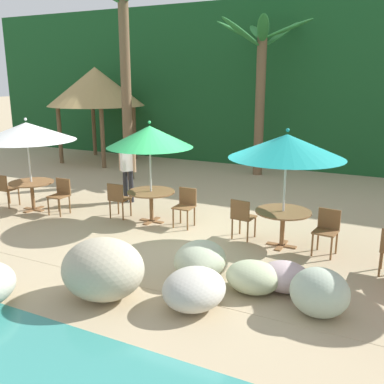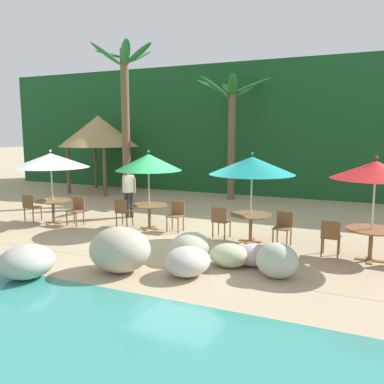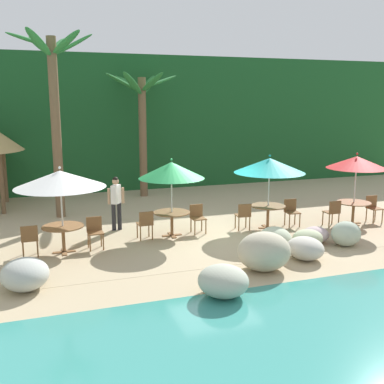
{
  "view_description": "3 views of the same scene",
  "coord_description": "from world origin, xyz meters",
  "px_view_note": "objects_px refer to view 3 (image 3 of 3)",
  "views": [
    {
      "loc": [
        4.1,
        -8.06,
        3.3
      ],
      "look_at": [
        0.0,
        0.07,
        0.92
      ],
      "focal_mm": 41.33,
      "sensor_mm": 36.0,
      "label": 1
    },
    {
      "loc": [
        4.68,
        -9.82,
        2.87
      ],
      "look_at": [
        0.38,
        -0.07,
        1.27
      ],
      "focal_mm": 37.25,
      "sensor_mm": 36.0,
      "label": 2
    },
    {
      "loc": [
        -4.94,
        -12.52,
        4.01
      ],
      "look_at": [
        -0.62,
        0.12,
        1.35
      ],
      "focal_mm": 43.06,
      "sensor_mm": 36.0,
      "label": 3
    }
  ],
  "objects_px": {
    "chair_white_seaward": "(95,230)",
    "umbrella_teal": "(270,165)",
    "umbrella_red": "(357,162)",
    "chair_red_seaward": "(373,206)",
    "chair_teal_seaward": "(291,210)",
    "umbrella_green": "(171,170)",
    "palm_tree_second": "(142,113)",
    "chair_white_inland": "(30,238)",
    "dining_table_red": "(354,206)",
    "dining_table_green": "(172,216)",
    "chair_red_inland": "(333,211)",
    "chair_green_inland": "(145,223)",
    "palm_tree_nearest": "(54,98)",
    "waiter_in_white": "(116,199)",
    "dining_table_white": "(63,230)",
    "umbrella_white": "(60,179)",
    "chair_teal_inland": "(244,214)",
    "chair_green_seaward": "(197,216)",
    "dining_table_teal": "(268,209)"
  },
  "relations": [
    {
      "from": "chair_green_inland",
      "to": "umbrella_red",
      "type": "xyz_separation_m",
      "value": [
        6.89,
        -0.48,
        1.54
      ]
    },
    {
      "from": "dining_table_green",
      "to": "chair_green_seaward",
      "type": "distance_m",
      "value": 0.86
    },
    {
      "from": "chair_green_inland",
      "to": "chair_teal_seaward",
      "type": "bearing_deg",
      "value": -0.07
    },
    {
      "from": "umbrella_green",
      "to": "dining_table_red",
      "type": "height_order",
      "value": "umbrella_green"
    },
    {
      "from": "chair_red_inland",
      "to": "palm_tree_nearest",
      "type": "bearing_deg",
      "value": 153.02
    },
    {
      "from": "umbrella_green",
      "to": "umbrella_red",
      "type": "xyz_separation_m",
      "value": [
        6.05,
        -0.62,
        0.05
      ]
    },
    {
      "from": "dining_table_white",
      "to": "dining_table_green",
      "type": "bearing_deg",
      "value": 9.94
    },
    {
      "from": "dining_table_white",
      "to": "palm_tree_nearest",
      "type": "xyz_separation_m",
      "value": [
        0.14,
        4.06,
        3.47
      ]
    },
    {
      "from": "palm_tree_nearest",
      "to": "waiter_in_white",
      "type": "distance_m",
      "value": 4.18
    },
    {
      "from": "chair_white_inland",
      "to": "chair_green_seaward",
      "type": "distance_m",
      "value": 4.94
    },
    {
      "from": "chair_teal_inland",
      "to": "chair_red_seaward",
      "type": "relative_size",
      "value": 1.0
    },
    {
      "from": "chair_green_inland",
      "to": "dining_table_teal",
      "type": "bearing_deg",
      "value": -0.14
    },
    {
      "from": "dining_table_teal",
      "to": "umbrella_red",
      "type": "distance_m",
      "value": 3.27
    },
    {
      "from": "palm_tree_nearest",
      "to": "chair_teal_inland",
      "type": "bearing_deg",
      "value": -34.33
    },
    {
      "from": "chair_green_inland",
      "to": "chair_teal_inland",
      "type": "height_order",
      "value": "same"
    },
    {
      "from": "chair_white_inland",
      "to": "chair_red_seaward",
      "type": "bearing_deg",
      "value": 0.6
    },
    {
      "from": "dining_table_green",
      "to": "chair_red_inland",
      "type": "bearing_deg",
      "value": -7.63
    },
    {
      "from": "umbrella_red",
      "to": "chair_red_seaward",
      "type": "bearing_deg",
      "value": 4.59
    },
    {
      "from": "dining_table_green",
      "to": "chair_green_seaward",
      "type": "relative_size",
      "value": 1.26
    },
    {
      "from": "umbrella_white",
      "to": "chair_teal_inland",
      "type": "relative_size",
      "value": 2.72
    },
    {
      "from": "dining_table_green",
      "to": "chair_red_inland",
      "type": "relative_size",
      "value": 1.26
    },
    {
      "from": "chair_green_inland",
      "to": "dining_table_red",
      "type": "bearing_deg",
      "value": -4.02
    },
    {
      "from": "umbrella_teal",
      "to": "chair_teal_seaward",
      "type": "distance_m",
      "value": 1.73
    },
    {
      "from": "dining_table_white",
      "to": "chair_green_inland",
      "type": "xyz_separation_m",
      "value": [
        2.34,
        0.42,
        -0.1
      ]
    },
    {
      "from": "chair_white_seaward",
      "to": "dining_table_teal",
      "type": "relative_size",
      "value": 0.79
    },
    {
      "from": "dining_table_white",
      "to": "chair_red_seaward",
      "type": "distance_m",
      "value": 10.09
    },
    {
      "from": "dining_table_red",
      "to": "chair_red_inland",
      "type": "bearing_deg",
      "value": -174.96
    },
    {
      "from": "chair_white_inland",
      "to": "chair_teal_inland",
      "type": "bearing_deg",
      "value": 4.7
    },
    {
      "from": "waiter_in_white",
      "to": "chair_green_inland",
      "type": "bearing_deg",
      "value": -64.84
    },
    {
      "from": "chair_white_seaward",
      "to": "umbrella_teal",
      "type": "height_order",
      "value": "umbrella_teal"
    },
    {
      "from": "dining_table_green",
      "to": "chair_red_inland",
      "type": "height_order",
      "value": "chair_red_inland"
    },
    {
      "from": "umbrella_white",
      "to": "chair_green_seaward",
      "type": "xyz_separation_m",
      "value": [
        4.04,
        0.66,
        -1.49
      ]
    },
    {
      "from": "chair_white_inland",
      "to": "chair_green_seaward",
      "type": "height_order",
      "value": "same"
    },
    {
      "from": "umbrella_green",
      "to": "palm_tree_second",
      "type": "distance_m",
      "value": 6.29
    },
    {
      "from": "chair_red_seaward",
      "to": "waiter_in_white",
      "type": "height_order",
      "value": "waiter_in_white"
    },
    {
      "from": "chair_green_inland",
      "to": "dining_table_red",
      "type": "distance_m",
      "value": 6.91
    },
    {
      "from": "umbrella_white",
      "to": "chair_teal_seaward",
      "type": "relative_size",
      "value": 2.72
    },
    {
      "from": "palm_tree_nearest",
      "to": "umbrella_green",
      "type": "bearing_deg",
      "value": -48.99
    },
    {
      "from": "chair_teal_seaward",
      "to": "umbrella_red",
      "type": "distance_m",
      "value": 2.6
    },
    {
      "from": "dining_table_white",
      "to": "chair_white_seaward",
      "type": "relative_size",
      "value": 1.26
    },
    {
      "from": "dining_table_white",
      "to": "chair_teal_seaward",
      "type": "bearing_deg",
      "value": 3.31
    },
    {
      "from": "dining_table_white",
      "to": "chair_white_inland",
      "type": "xyz_separation_m",
      "value": [
        -0.85,
        -0.11,
        -0.1
      ]
    },
    {
      "from": "chair_white_inland",
      "to": "waiter_in_white",
      "type": "relative_size",
      "value": 0.51
    },
    {
      "from": "chair_green_inland",
      "to": "dining_table_red",
      "type": "relative_size",
      "value": 0.79
    },
    {
      "from": "chair_red_inland",
      "to": "umbrella_green",
      "type": "bearing_deg",
      "value": 172.37
    },
    {
      "from": "chair_red_seaward",
      "to": "chair_green_seaward",
      "type": "bearing_deg",
      "value": 173.82
    },
    {
      "from": "chair_red_seaward",
      "to": "chair_red_inland",
      "type": "height_order",
      "value": "same"
    },
    {
      "from": "dining_table_green",
      "to": "dining_table_teal",
      "type": "bearing_deg",
      "value": -2.67
    },
    {
      "from": "umbrella_green",
      "to": "palm_tree_second",
      "type": "bearing_deg",
      "value": 85.06
    },
    {
      "from": "chair_white_inland",
      "to": "dining_table_red",
      "type": "distance_m",
      "value": 10.08
    }
  ]
}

